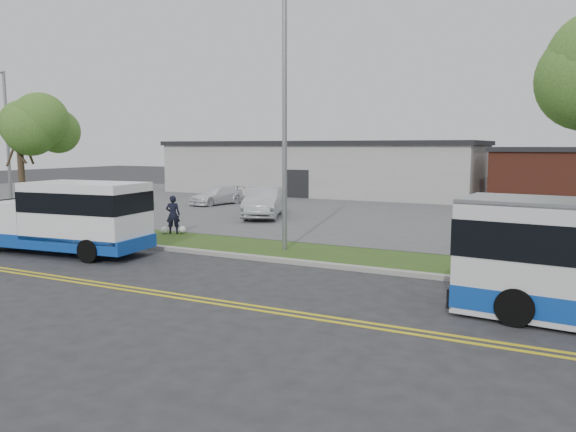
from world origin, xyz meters
The scene contains 17 objects.
ground centered at (0.00, 0.00, 0.00)m, with size 140.00×140.00×0.00m, color #28282B.
lane_line_north centered at (0.00, -3.85, 0.01)m, with size 70.00×0.12×0.01m, color gold.
lane_line_south centered at (0.00, -4.15, 0.01)m, with size 70.00×0.12×0.01m, color gold.
curb centered at (0.00, 1.10, 0.07)m, with size 80.00×0.30×0.15m, color #9E9B93.
verge centered at (0.00, 2.90, 0.05)m, with size 80.00×3.30×0.10m, color #304A18.
parking_lot centered at (0.00, 17.00, 0.05)m, with size 80.00×25.00×0.10m, color #4C4C4F.
commercial_building centered at (-6.00, 27.00, 2.18)m, with size 25.40×10.40×4.35m.
brick_wing centered at (10.50, 26.00, 1.96)m, with size 6.30×7.30×3.90m.
tree_west centered at (-12.00, 3.20, 5.12)m, with size 4.40×4.40×6.91m.
streetlight_near centered at (3.00, 2.73, 5.23)m, with size 0.35×1.53×9.50m.
streetlight_far centered at (-16.00, 5.42, 4.48)m, with size 0.35×1.53×8.00m.
shuttle_bus centered at (-3.84, -1.06, 1.42)m, with size 7.15×2.96×2.67m.
pedestrian centered at (-3.21, 4.00, 0.95)m, with size 0.62×0.41×1.70m, color black.
parked_car_a centered at (-2.48, 10.80, 0.91)m, with size 1.72×4.94×1.63m, color #B6BABE.
parked_car_b centered at (-8.62, 15.27, 0.68)m, with size 1.64×4.03×1.17m, color white.
grocery_bag_left centered at (-3.51, 3.75, 0.26)m, with size 0.32×0.32×0.32m, color white.
grocery_bag_right centered at (-2.91, 4.25, 0.26)m, with size 0.32×0.32×0.32m, color white.
Camera 1 is at (12.59, -15.60, 3.98)m, focal length 35.00 mm.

